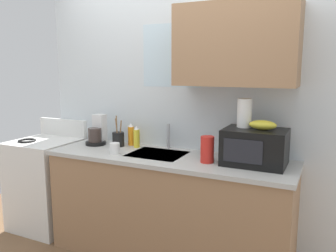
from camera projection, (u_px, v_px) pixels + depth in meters
kitchen_wall_assembly at (194, 97)px, 3.01m from camera, size 2.84×0.42×2.50m
counter_unit at (168, 206)px, 2.94m from camera, size 2.07×0.63×0.90m
sink_faucet at (168, 136)px, 3.10m from camera, size 0.03×0.03×0.22m
stove_range at (47, 183)px, 3.53m from camera, size 0.60×0.60×1.08m
microwave at (255, 147)px, 2.58m from camera, size 0.46×0.35×0.27m
banana_bunch at (263, 125)px, 2.53m from camera, size 0.20×0.11×0.07m
paper_towel_roll at (244, 113)px, 2.63m from camera, size 0.11×0.11×0.22m
coffee_maker at (97, 133)px, 3.28m from camera, size 0.19×0.21×0.28m
dish_soap_bottle_yellow at (137, 137)px, 3.15m from camera, size 0.06×0.06×0.20m
dish_soap_bottle_orange at (131, 135)px, 3.23m from camera, size 0.06×0.06×0.21m
cereal_canister at (207, 149)px, 2.65m from camera, size 0.10×0.10×0.20m
mug_white at (115, 148)px, 2.91m from camera, size 0.08×0.08×0.09m
utensil_crock at (118, 139)px, 3.20m from camera, size 0.11×0.11×0.28m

